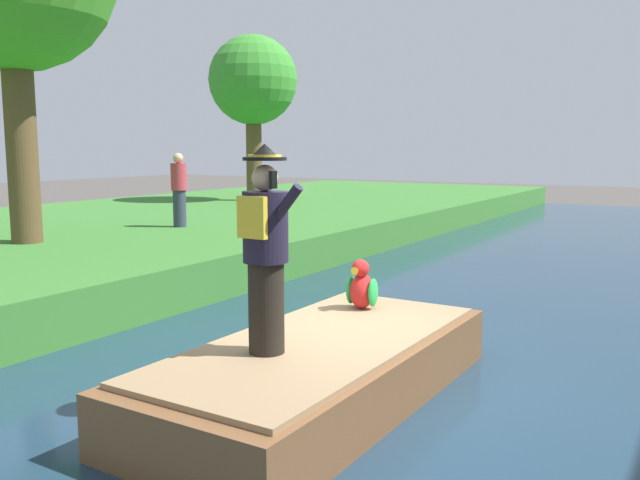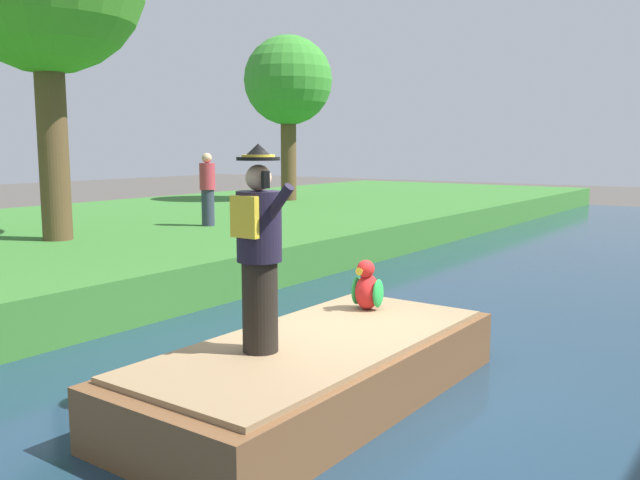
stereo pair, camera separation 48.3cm
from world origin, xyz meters
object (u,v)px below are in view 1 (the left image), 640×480
parrot_plush (362,287)px  person_bystander (179,190)px  boat (321,370)px  person_pirate (266,250)px  tree_tall (253,82)px

parrot_plush → person_bystander: 7.98m
boat → person_pirate: 1.39m
boat → parrot_plush: (-0.23, 1.28, 0.55)m
parrot_plush → person_bystander: size_ratio=0.36×
tree_tall → person_bystander: 7.89m
person_pirate → tree_tall: tree_tall is taller
parrot_plush → person_bystander: (-6.72, 4.26, 0.65)m
person_pirate → parrot_plush: 2.01m
person_pirate → person_bystander: 9.14m
person_pirate → parrot_plush: person_pirate is taller
boat → person_bystander: person_bystander is taller
parrot_plush → tree_tall: tree_tall is taller
person_pirate → tree_tall: size_ratio=0.35×
boat → person_bystander: 8.97m
boat → person_bystander: (-6.95, 5.54, 1.20)m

